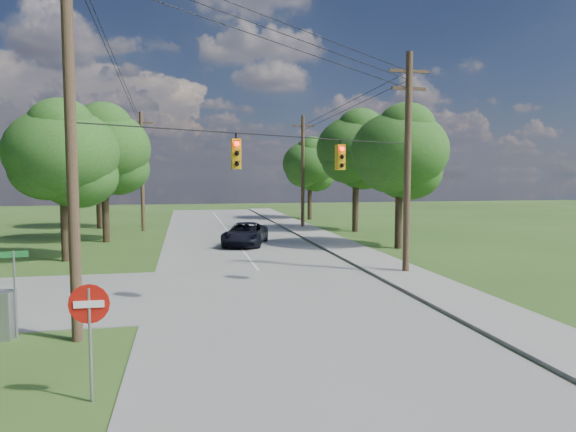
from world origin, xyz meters
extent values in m
plane|color=#2E4E1A|center=(0.00, 0.00, 0.00)|extent=(140.00, 140.00, 0.00)
cube|color=gray|center=(2.00, 5.00, 0.01)|extent=(10.00, 100.00, 0.03)
cube|color=gray|center=(8.70, 5.00, 0.06)|extent=(2.60, 100.00, 0.12)
cylinder|color=brown|center=(-4.60, 0.40, 6.00)|extent=(0.32, 0.32, 12.00)
cylinder|color=brown|center=(8.90, 8.00, 5.25)|extent=(0.32, 0.32, 10.50)
cube|color=brown|center=(8.90, 8.00, 9.60)|extent=(2.00, 0.12, 0.14)
cube|color=brown|center=(8.90, 8.00, 8.80)|extent=(1.70, 0.12, 0.14)
cylinder|color=brown|center=(8.90, 30.00, 5.00)|extent=(0.32, 0.32, 10.00)
cube|color=brown|center=(8.90, 30.00, 9.10)|extent=(2.00, 0.12, 0.14)
cylinder|color=brown|center=(-5.00, 30.00, 5.00)|extent=(0.32, 0.32, 10.00)
cube|color=brown|center=(-5.00, 30.00, 9.10)|extent=(2.00, 0.12, 0.14)
cylinder|color=black|center=(2.15, 4.20, 10.35)|extent=(13.52, 7.63, 1.53)
cylinder|color=black|center=(2.15, 4.20, 9.95)|extent=(13.52, 7.63, 1.53)
cylinder|color=black|center=(2.15, 4.20, 9.55)|extent=(13.52, 7.63, 1.53)
cylinder|color=black|center=(8.90, 19.00, 9.35)|extent=(0.03, 22.00, 0.53)
cylinder|color=black|center=(-4.80, 15.20, 10.10)|extent=(0.43, 29.60, 2.03)
cylinder|color=black|center=(8.90, 19.00, 8.95)|extent=(0.03, 22.00, 0.53)
cylinder|color=black|center=(-4.80, 15.20, 9.70)|extent=(0.43, 29.60, 2.03)
cylinder|color=black|center=(2.15, 4.20, 6.20)|extent=(13.52, 7.63, 0.04)
cube|color=#E3A60D|center=(0.26, 3.02, 5.48)|extent=(0.32, 0.22, 1.05)
sphere|color=#FF0C05|center=(0.26, 2.88, 5.83)|extent=(0.17, 0.17, 0.17)
cube|color=#E3A60D|center=(0.26, 3.26, 5.48)|extent=(0.32, 0.22, 1.05)
sphere|color=#FF0C05|center=(0.26, 3.40, 5.83)|extent=(0.17, 0.17, 0.17)
cube|color=#E3A60D|center=(4.85, 5.60, 5.48)|extent=(0.32, 0.22, 1.05)
sphere|color=#FF0C05|center=(4.85, 5.46, 5.83)|extent=(0.17, 0.17, 0.17)
cube|color=#E3A60D|center=(4.85, 5.84, 5.48)|extent=(0.32, 0.22, 1.05)
sphere|color=#FF0C05|center=(4.85, 5.98, 5.83)|extent=(0.17, 0.17, 0.17)
cylinder|color=#3C2E1E|center=(-8.00, 15.00, 1.57)|extent=(0.45, 0.45, 3.15)
ellipsoid|color=#1F5018|center=(-8.00, 15.00, 5.94)|extent=(6.00, 6.00, 4.92)
cylinder|color=#3C2E1E|center=(-7.00, 23.00, 1.75)|extent=(0.50, 0.50, 3.50)
ellipsoid|color=#1F5018|center=(-7.00, 23.00, 6.60)|extent=(6.40, 6.40, 5.25)
cylinder|color=#3C2E1E|center=(-9.00, 33.00, 1.66)|extent=(0.48, 0.47, 3.32)
ellipsoid|color=#1F5018|center=(-9.00, 33.00, 6.27)|extent=(6.00, 6.00, 4.92)
cylinder|color=#3C2E1E|center=(12.00, 16.00, 1.66)|extent=(0.48, 0.48, 3.32)
ellipsoid|color=#1F5018|center=(12.00, 16.00, 6.27)|extent=(6.20, 6.20, 5.08)
cylinder|color=#3C2E1E|center=(12.50, 26.00, 1.84)|extent=(0.52, 0.52, 3.67)
ellipsoid|color=#1F5018|center=(12.50, 26.00, 6.93)|extent=(6.60, 6.60, 5.41)
cylinder|color=#3C2E1E|center=(11.50, 38.00, 1.57)|extent=(0.45, 0.45, 3.15)
ellipsoid|color=#1F5018|center=(11.50, 38.00, 5.94)|extent=(5.80, 5.80, 4.76)
imported|color=black|center=(2.44, 19.28, 0.79)|extent=(3.97, 5.94, 1.51)
cylinder|color=gray|center=(-3.50, -3.87, 1.21)|extent=(0.07, 0.07, 2.42)
cylinder|color=#AB120B|center=(-3.50, -3.87, 2.09)|extent=(0.83, 0.05, 0.83)
cube|color=white|center=(-3.50, -3.90, 2.09)|extent=(0.60, 0.04, 0.14)
cylinder|color=gray|center=(-6.39, 1.00, 1.28)|extent=(0.06, 0.06, 2.57)
cube|color=#166227|center=(-6.39, 1.00, 2.47)|extent=(0.76, 0.21, 0.18)
camera|label=1|loc=(-1.53, -14.88, 4.74)|focal=32.00mm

